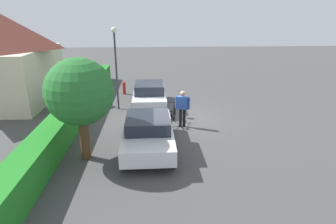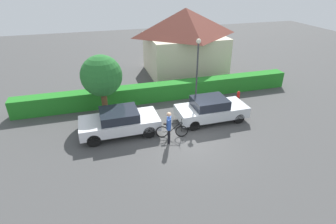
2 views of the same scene
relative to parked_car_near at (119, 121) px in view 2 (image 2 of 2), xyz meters
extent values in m
plane|color=#444444|center=(3.22, -1.46, -0.72)|extent=(60.00, 60.00, 0.00)
cube|color=#227B23|center=(3.22, 3.59, -0.17)|extent=(18.30, 0.90, 1.10)
cube|color=beige|center=(6.47, 8.28, 0.82)|extent=(5.94, 4.92, 3.10)
pyramid|color=brown|center=(6.47, 8.28, 3.41)|extent=(6.24, 5.17, 2.08)
cube|color=silver|center=(0.00, 0.00, -0.11)|extent=(4.07, 1.88, 0.56)
cube|color=#1E232D|center=(0.01, 0.00, 0.40)|extent=(1.93, 1.64, 0.46)
cylinder|color=black|center=(1.37, 0.84, -0.39)|extent=(0.67, 0.19, 0.67)
cylinder|color=black|center=(1.38, -0.82, -0.39)|extent=(0.67, 0.19, 0.67)
cylinder|color=black|center=(-1.39, 0.82, -0.39)|extent=(0.67, 0.19, 0.67)
cylinder|color=black|center=(-1.38, -0.84, -0.39)|extent=(0.67, 0.19, 0.67)
cube|color=silver|center=(5.22, 0.00, -0.14)|extent=(3.99, 1.78, 0.59)
cube|color=#1E232D|center=(5.06, 0.00, 0.41)|extent=(1.87, 1.55, 0.50)
cylinder|color=black|center=(6.56, 0.79, -0.43)|extent=(0.59, 0.18, 0.59)
cylinder|color=black|center=(6.57, -0.77, -0.43)|extent=(0.59, 0.18, 0.59)
cylinder|color=black|center=(3.86, 0.77, -0.43)|extent=(0.59, 0.18, 0.59)
cylinder|color=black|center=(3.87, -0.79, -0.43)|extent=(0.59, 0.18, 0.59)
torus|color=black|center=(3.01, -1.22, -0.40)|extent=(0.65, 0.20, 0.65)
torus|color=black|center=(2.03, -0.99, -0.40)|extent=(0.65, 0.20, 0.65)
cylinder|color=black|center=(2.71, -1.15, -0.12)|extent=(0.64, 0.18, 0.61)
cylinder|color=black|center=(2.31, -1.06, -0.19)|extent=(0.24, 0.09, 0.47)
cylinder|color=black|center=(2.59, -1.12, 0.07)|extent=(0.77, 0.21, 0.14)
cylinder|color=black|center=(2.22, -1.04, -0.41)|extent=(0.38, 0.12, 0.05)
cylinder|color=black|center=(3.01, -1.22, -0.12)|extent=(0.04, 0.04, 0.56)
cube|color=black|center=(2.21, -1.03, 0.07)|extent=(0.24, 0.15, 0.06)
cylinder|color=black|center=(3.01, -1.22, 0.20)|extent=(0.14, 0.49, 0.03)
cylinder|color=black|center=(2.26, -1.46, -0.30)|extent=(0.13, 0.13, 0.84)
cylinder|color=black|center=(2.21, -1.62, -0.30)|extent=(0.13, 0.13, 0.84)
cube|color=#3359B2|center=(2.24, -1.54, 0.42)|extent=(0.35, 0.53, 0.60)
sphere|color=tan|center=(2.24, -1.54, 0.86)|extent=(0.23, 0.23, 0.23)
cylinder|color=#3359B2|center=(2.33, -1.26, 0.43)|extent=(0.09, 0.09, 0.57)
cylinder|color=#3359B2|center=(2.14, -1.82, 0.43)|extent=(0.09, 0.09, 0.57)
cylinder|color=#38383D|center=(4.92, 1.70, 1.31)|extent=(0.10, 0.10, 4.06)
sphere|color=#F2EDCC|center=(4.92, 1.70, 3.46)|extent=(0.28, 0.28, 0.28)
cylinder|color=brown|center=(-0.56, 2.27, 0.18)|extent=(0.34, 0.34, 1.80)
sphere|color=#276C2D|center=(-0.56, 2.27, 1.77)|extent=(2.32, 2.32, 2.32)
cylinder|color=red|center=(7.86, 1.65, -0.37)|extent=(0.20, 0.20, 0.70)
sphere|color=red|center=(7.86, 1.65, 0.00)|extent=(0.18, 0.18, 0.18)
camera|label=1|loc=(-9.91, -0.22, 4.34)|focal=30.22mm
camera|label=2|loc=(-1.00, -12.45, 6.94)|focal=28.95mm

